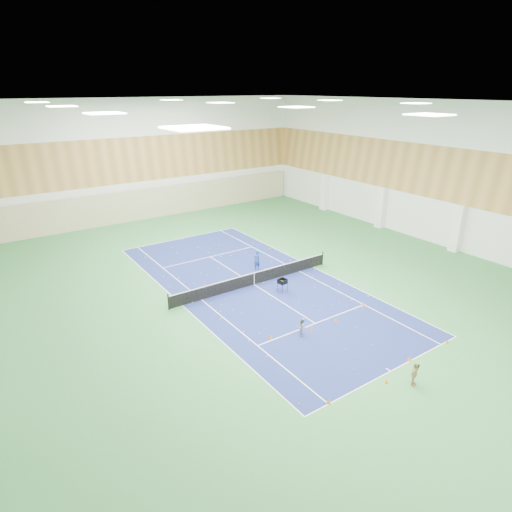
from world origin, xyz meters
The scene contains 20 objects.
ground centered at (0.00, 0.00, 0.00)m, with size 40.00×40.00×0.00m, color #32763D.
room_shell centered at (0.00, 0.00, 6.00)m, with size 36.00×40.00×12.00m, color white, non-canonical shape.
wood_cladding centered at (0.00, 0.00, 8.00)m, with size 36.00×40.00×8.00m, color #BB8645, non-canonical shape.
ceiling_light_grid centered at (0.00, 0.00, 11.92)m, with size 21.40×25.40×0.06m, color white, non-canonical shape.
court_surface centered at (0.00, 0.00, 0.01)m, with size 10.97×23.77×0.01m, color navy.
tennis_balls_scatter centered at (0.00, 0.00, 0.05)m, with size 10.57×22.77×0.07m, color gold, non-canonical shape.
tennis_net centered at (0.00, 0.00, 0.55)m, with size 12.80×0.10×1.10m, color black, non-canonical shape.
back_curtain centered at (0.00, 19.75, 1.60)m, with size 35.40×0.16×3.20m, color #C6B793.
coach centered at (1.70, 2.15, 0.78)m, with size 0.57×0.38×1.57m, color #204793.
child_court centered at (-1.40, -6.89, 0.52)m, with size 0.51×0.40×1.04m, color #95959D.
child_apron centered at (0.04, -13.12, 0.61)m, with size 0.71×0.30×1.21m, color tan.
ball_cart centered at (0.94, -1.99, 0.47)m, with size 0.55×0.55×0.95m, color black, non-canonical shape.
cone_svc_a centered at (-3.11, -6.19, 0.10)m, with size 0.19×0.19×0.21m, color orange.
cone_svc_b centered at (-0.80, -6.85, 0.12)m, with size 0.22×0.22×0.25m, color #FF4E0D.
cone_svc_c centered at (1.20, -6.86, 0.11)m, with size 0.19×0.19×0.21m, color #DC5F0B.
cone_svc_d centered at (3.89, -6.56, 0.12)m, with size 0.21×0.21×0.23m, color #EC430C.
cone_base_a centered at (-4.08, -11.83, 0.11)m, with size 0.20×0.20×0.22m, color orange.
cone_base_b centered at (-0.88, -12.35, 0.11)m, with size 0.19×0.19×0.21m, color #EA5E0C.
cone_base_c centered at (1.51, -11.83, 0.12)m, with size 0.21×0.21×0.23m, color orange.
cone_base_d centered at (4.51, -11.97, 0.10)m, with size 0.19×0.19×0.21m, color #D95F0B.
Camera 1 is at (-15.18, -22.45, 12.91)m, focal length 30.00 mm.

